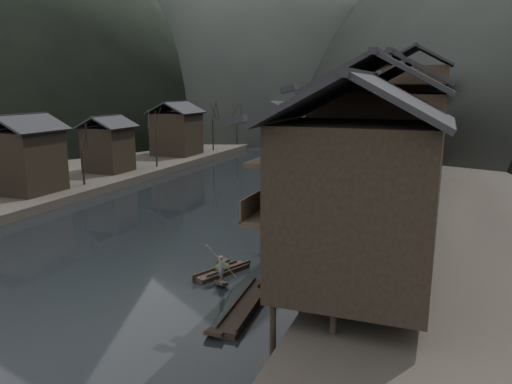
% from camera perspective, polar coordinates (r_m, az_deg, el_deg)
% --- Properties ---
extents(water, '(300.00, 300.00, 0.00)m').
position_cam_1_polar(water, '(38.63, -13.28, -6.50)').
color(water, black).
rests_on(water, ground).
extents(left_bank, '(40.00, 200.00, 1.20)m').
position_cam_1_polar(left_bank, '(90.45, -17.65, 4.17)').
color(left_bank, '#2D2823').
rests_on(left_bank, ground).
extents(stilt_houses, '(9.00, 67.60, 16.66)m').
position_cam_1_polar(stilt_houses, '(50.19, 16.80, 8.00)').
color(stilt_houses, black).
rests_on(stilt_houses, ground).
extents(left_houses, '(8.10, 53.20, 8.73)m').
position_cam_1_polar(left_houses, '(65.45, -18.67, 5.78)').
color(left_houses, black).
rests_on(left_houses, left_bank).
extents(bare_trees, '(3.87, 71.70, 7.73)m').
position_cam_1_polar(bare_trees, '(66.88, -13.91, 7.03)').
color(bare_trees, black).
rests_on(bare_trees, left_bank).
extents(moored_sampans, '(3.14, 49.24, 0.47)m').
position_cam_1_polar(moored_sampans, '(47.19, 9.22, -2.69)').
color(moored_sampans, black).
rests_on(moored_sampans, water).
extents(midriver_boats, '(5.06, 17.53, 0.44)m').
position_cam_1_polar(midriver_boats, '(75.55, 5.02, 2.94)').
color(midriver_boats, black).
rests_on(midriver_boats, water).
extents(stone_bridge, '(40.00, 6.00, 9.00)m').
position_cam_1_polar(stone_bridge, '(104.53, 9.30, 8.04)').
color(stone_bridge, '#4C4C4F').
rests_on(stone_bridge, ground).
extents(hero_sampan, '(2.47, 4.50, 0.43)m').
position_cam_1_polar(hero_sampan, '(33.04, -3.88, -9.03)').
color(hero_sampan, black).
rests_on(hero_sampan, water).
extents(cargo_heap, '(1.00, 1.31, 0.60)m').
position_cam_1_polar(cargo_heap, '(33.05, -3.88, -8.05)').
color(cargo_heap, black).
rests_on(cargo_heap, hero_sampan).
extents(boatman, '(0.72, 0.67, 1.64)m').
position_cam_1_polar(boatman, '(31.18, -4.00, -8.28)').
color(boatman, '#4E4E50').
rests_on(boatman, hero_sampan).
extents(bamboo_pole, '(1.22, 2.50, 3.14)m').
position_cam_1_polar(bamboo_pole, '(30.36, -3.72, -4.09)').
color(bamboo_pole, '#8C7A51').
rests_on(bamboo_pole, boatman).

